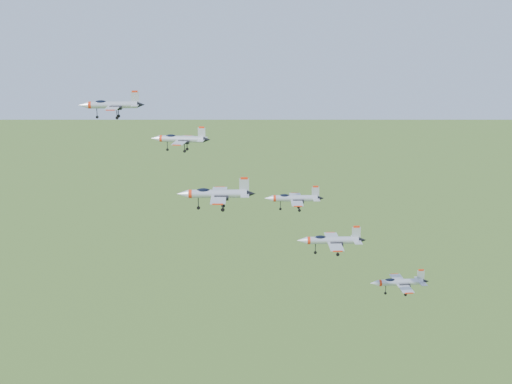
{
  "coord_description": "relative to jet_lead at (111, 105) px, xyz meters",
  "views": [
    {
      "loc": [
        4.91,
        -131.83,
        155.25
      ],
      "look_at": [
        2.02,
        -4.72,
        121.91
      ],
      "focal_mm": 50.0,
      "sensor_mm": 36.0,
      "label": 1
    }
  ],
  "objects": [
    {
      "name": "jet_left_high",
      "position": [
        14.64,
        -8.96,
        -5.11
      ],
      "size": [
        11.41,
        9.49,
        3.05
      ],
      "rotation": [
        0.0,
        0.0,
        -0.11
      ],
      "color": "#AEB2BB"
    },
    {
      "name": "jet_lead",
      "position": [
        0.0,
        0.0,
        0.0
      ],
      "size": [
        13.06,
        10.82,
        3.49
      ],
      "rotation": [
        0.0,
        0.0,
        0.08
      ],
      "color": "#AEB2BB"
    },
    {
      "name": "jet_trail",
      "position": [
        56.27,
        -11.2,
        -32.39
      ],
      "size": [
        11.71,
        9.75,
        3.13
      ],
      "rotation": [
        0.0,
        0.0,
        0.12
      ],
      "color": "#AEB2BB"
    },
    {
      "name": "jet_left_low",
      "position": [
        36.07,
        -4.69,
        -17.59
      ],
      "size": [
        11.79,
        9.7,
        3.16
      ],
      "rotation": [
        0.0,
        0.0,
        0.03
      ],
      "color": "#AEB2BB"
    },
    {
      "name": "jet_right_high",
      "position": [
        22.37,
        -24.61,
        -11.48
      ],
      "size": [
        13.26,
        10.92,
        3.55
      ],
      "rotation": [
        0.0,
        0.0,
        0.04
      ],
      "color": "#AEB2BB"
    },
    {
      "name": "jet_right_low",
      "position": [
        41.88,
        -23.97,
        -19.73
      ],
      "size": [
        11.93,
        9.84,
        3.19
      ],
      "rotation": [
        0.0,
        0.0,
        0.05
      ],
      "color": "#AEB2BB"
    }
  ]
}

